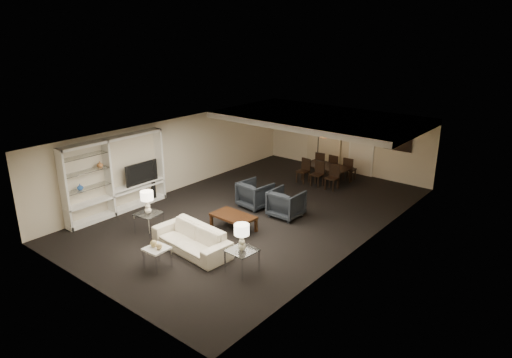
{
  "coord_description": "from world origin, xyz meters",
  "views": [
    {
      "loc": [
        8.14,
        -10.0,
        5.51
      ],
      "look_at": [
        0.0,
        0.0,
        1.1
      ],
      "focal_mm": 32.0,
      "sensor_mm": 36.0,
      "label": 1
    }
  ],
  "objects_px": {
    "side_table_left": "(149,223)",
    "chair_fr": "(350,169)",
    "pendant_light": "(327,133)",
    "coffee_table": "(233,222)",
    "side_table_right": "(242,261)",
    "marble_table": "(157,258)",
    "chair_fl": "(322,163)",
    "table_lamp_right": "(242,237)",
    "chair_nm": "(317,174)",
    "armchair_right": "(286,203)",
    "sofa": "(191,239)",
    "armchair_left": "(255,194)",
    "vase_blue": "(80,187)",
    "floor_lamp": "(318,145)",
    "chair_fm": "(335,166)",
    "chair_nl": "(303,171)",
    "floor_speaker": "(153,187)",
    "chair_nr": "(332,178)",
    "table_lamp_left": "(147,202)",
    "vase_amber": "(100,164)",
    "dining_table": "(326,174)",
    "television": "(139,172)"
  },
  "relations": [
    {
      "from": "chair_fm",
      "to": "pendant_light",
      "type": "bearing_deg",
      "value": 101.19
    },
    {
      "from": "floor_speaker",
      "to": "table_lamp_right",
      "type": "bearing_deg",
      "value": -10.56
    },
    {
      "from": "table_lamp_right",
      "to": "chair_fl",
      "type": "height_order",
      "value": "table_lamp_right"
    },
    {
      "from": "table_lamp_left",
      "to": "floor_speaker",
      "type": "height_order",
      "value": "table_lamp_left"
    },
    {
      "from": "armchair_left",
      "to": "armchair_right",
      "type": "relative_size",
      "value": 1.0
    },
    {
      "from": "floor_speaker",
      "to": "armchair_left",
      "type": "bearing_deg",
      "value": 37.36
    },
    {
      "from": "vase_blue",
      "to": "floor_lamp",
      "type": "bearing_deg",
      "value": 75.86
    },
    {
      "from": "coffee_table",
      "to": "floor_lamp",
      "type": "height_order",
      "value": "floor_lamp"
    },
    {
      "from": "chair_fl",
      "to": "floor_speaker",
      "type": "bearing_deg",
      "value": 59.22
    },
    {
      "from": "side_table_left",
      "to": "side_table_right",
      "type": "distance_m",
      "value": 3.4
    },
    {
      "from": "table_lamp_left",
      "to": "chair_fr",
      "type": "bearing_deg",
      "value": 74.01
    },
    {
      "from": "chair_fm",
      "to": "dining_table",
      "type": "bearing_deg",
      "value": 91.89
    },
    {
      "from": "table_lamp_right",
      "to": "vase_amber",
      "type": "distance_m",
      "value": 5.33
    },
    {
      "from": "pendant_light",
      "to": "armchair_right",
      "type": "relative_size",
      "value": 0.56
    },
    {
      "from": "sofa",
      "to": "chair_nl",
      "type": "distance_m",
      "value": 6.26
    },
    {
      "from": "chair_fl",
      "to": "floor_lamp",
      "type": "relative_size",
      "value": 0.47
    },
    {
      "from": "chair_nl",
      "to": "chair_fr",
      "type": "height_order",
      "value": "same"
    },
    {
      "from": "side_table_right",
      "to": "vase_blue",
      "type": "distance_m",
      "value": 5.42
    },
    {
      "from": "sofa",
      "to": "coffee_table",
      "type": "bearing_deg",
      "value": 94.77
    },
    {
      "from": "pendant_light",
      "to": "dining_table",
      "type": "distance_m",
      "value": 1.69
    },
    {
      "from": "chair_fl",
      "to": "table_lamp_right",
      "type": "bearing_deg",
      "value": 101.91
    },
    {
      "from": "coffee_table",
      "to": "chair_fm",
      "type": "xyz_separation_m",
      "value": [
        -0.15,
        5.92,
        0.22
      ]
    },
    {
      "from": "chair_nm",
      "to": "chair_fl",
      "type": "distance_m",
      "value": 1.43
    },
    {
      "from": "chair_fr",
      "to": "chair_nl",
      "type": "bearing_deg",
      "value": 44.25
    },
    {
      "from": "side_table_right",
      "to": "chair_nm",
      "type": "relative_size",
      "value": 0.71
    },
    {
      "from": "pendant_light",
      "to": "vase_blue",
      "type": "bearing_deg",
      "value": -116.37
    },
    {
      "from": "side_table_right",
      "to": "television",
      "type": "bearing_deg",
      "value": 167.57
    },
    {
      "from": "chair_nm",
      "to": "armchair_left",
      "type": "bearing_deg",
      "value": -99.18
    },
    {
      "from": "table_lamp_right",
      "to": "marble_table",
      "type": "xyz_separation_m",
      "value": [
        -1.7,
        -1.1,
        -0.64
      ]
    },
    {
      "from": "chair_nm",
      "to": "table_lamp_left",
      "type": "bearing_deg",
      "value": -104.37
    },
    {
      "from": "side_table_left",
      "to": "table_lamp_right",
      "type": "xyz_separation_m",
      "value": [
        3.4,
        0.0,
        0.61
      ]
    },
    {
      "from": "table_lamp_left",
      "to": "vase_amber",
      "type": "bearing_deg",
      "value": -175.2
    },
    {
      "from": "marble_table",
      "to": "chair_nm",
      "type": "distance_m",
      "value": 7.32
    },
    {
      "from": "armchair_left",
      "to": "vase_blue",
      "type": "height_order",
      "value": "vase_blue"
    },
    {
      "from": "pendant_light",
      "to": "coffee_table",
      "type": "height_order",
      "value": "pendant_light"
    },
    {
      "from": "armchair_left",
      "to": "floor_lamp",
      "type": "relative_size",
      "value": 0.49
    },
    {
      "from": "coffee_table",
      "to": "armchair_left",
      "type": "xyz_separation_m",
      "value": [
        -0.6,
        1.7,
        0.2
      ]
    },
    {
      "from": "vase_blue",
      "to": "chair_nm",
      "type": "height_order",
      "value": "vase_blue"
    },
    {
      "from": "chair_nm",
      "to": "floor_lamp",
      "type": "height_order",
      "value": "floor_lamp"
    },
    {
      "from": "floor_speaker",
      "to": "chair_nl",
      "type": "xyz_separation_m",
      "value": [
        2.72,
        4.63,
        -0.06
      ]
    },
    {
      "from": "side_table_left",
      "to": "chair_fr",
      "type": "distance_m",
      "value": 7.82
    },
    {
      "from": "sofa",
      "to": "chair_fm",
      "type": "relative_size",
      "value": 2.57
    },
    {
      "from": "chair_nr",
      "to": "chair_nm",
      "type": "bearing_deg",
      "value": 178.65
    },
    {
      "from": "side_table_right",
      "to": "marble_table",
      "type": "xyz_separation_m",
      "value": [
        -1.7,
        -1.1,
        -0.03
      ]
    },
    {
      "from": "chair_nm",
      "to": "chair_nr",
      "type": "relative_size",
      "value": 1.0
    },
    {
      "from": "vase_amber",
      "to": "chair_nr",
      "type": "bearing_deg",
      "value": 57.69
    },
    {
      "from": "armchair_right",
      "to": "vase_blue",
      "type": "distance_m",
      "value": 5.94
    },
    {
      "from": "chair_nl",
      "to": "floor_speaker",
      "type": "bearing_deg",
      "value": -115.94
    },
    {
      "from": "table_lamp_left",
      "to": "chair_fm",
      "type": "bearing_deg",
      "value": 78.32
    },
    {
      "from": "floor_speaker",
      "to": "chair_fm",
      "type": "distance_m",
      "value": 6.8
    }
  ]
}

